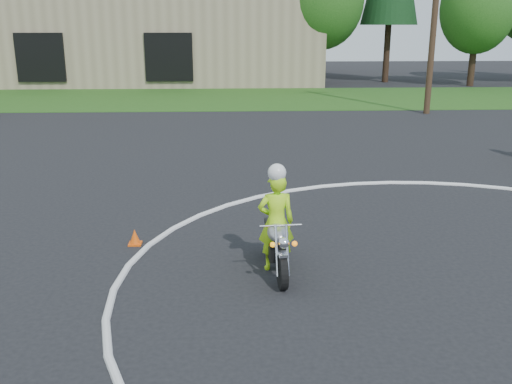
{
  "coord_description": "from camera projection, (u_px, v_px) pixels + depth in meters",
  "views": [
    {
      "loc": [
        -4.13,
        -5.18,
        4.0
      ],
      "look_at": [
        -3.7,
        4.64,
        1.1
      ],
      "focal_mm": 40.0,
      "sensor_mm": 36.0,
      "label": 1
    }
  ],
  "objects": [
    {
      "name": "primary_motorcycle",
      "position": [
        277.0,
        245.0,
        9.44
      ],
      "size": [
        0.66,
        1.9,
        1.0
      ],
      "rotation": [
        0.0,
        0.0,
        0.07
      ],
      "color": "black",
      "rests_on": "ground"
    },
    {
      "name": "warehouse",
      "position": [
        45.0,
        22.0,
        42.65
      ],
      "size": [
        41.0,
        17.0,
        8.3
      ],
      "color": "tan",
      "rests_on": "ground"
    },
    {
      "name": "rider_primary_grp",
      "position": [
        276.0,
        219.0,
        9.46
      ],
      "size": [
        0.64,
        0.44,
        1.85
      ],
      "rotation": [
        0.0,
        0.0,
        0.07
      ],
      "color": "#B2F71A",
      "rests_on": "ground"
    },
    {
      "name": "grass_strip",
      "position": [
        304.0,
        98.0,
        32.14
      ],
      "size": [
        120.0,
        10.0,
        0.02
      ],
      "primitive_type": "cube",
      "color": "#1E4714",
      "rests_on": "ground"
    }
  ]
}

